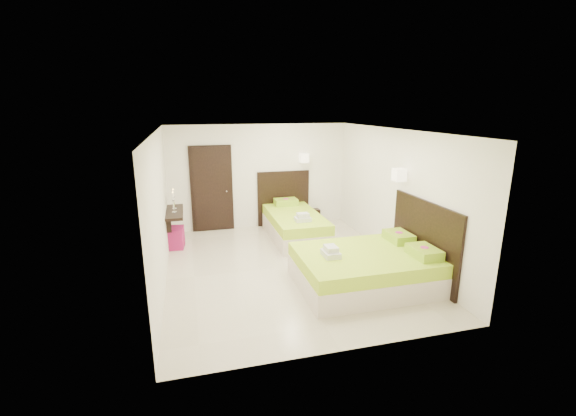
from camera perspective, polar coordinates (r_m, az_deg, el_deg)
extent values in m
plane|color=beige|center=(7.56, -0.15, -8.71)|extent=(5.50, 5.50, 0.00)
cube|color=beige|center=(9.10, 1.03, -3.32)|extent=(1.13, 2.26, 0.36)
cube|color=#9FD121|center=(9.02, 1.04, -1.54)|extent=(1.12, 2.24, 0.23)
cube|color=black|center=(9.99, -0.68, 1.47)|extent=(1.36, 0.05, 1.42)
cube|color=#9BC524|center=(9.76, -0.32, 0.91)|extent=(0.57, 0.38, 0.16)
cylinder|color=#DC3392|center=(9.74, -0.32, 1.37)|extent=(0.14, 0.14, 0.00)
cube|color=silver|center=(8.40, 2.20, -1.66)|extent=(0.34, 0.25, 0.09)
cube|color=silver|center=(8.37, 2.21, -1.07)|extent=(0.25, 0.19, 0.09)
cube|color=beige|center=(9.79, 2.39, 7.42)|extent=(0.20, 0.20, 0.23)
cylinder|color=#2D2116|center=(9.86, 2.26, 7.47)|extent=(0.03, 0.16, 0.03)
cube|color=beige|center=(6.90, 11.23, -9.73)|extent=(2.30, 1.72, 0.37)
cube|color=#9FD121|center=(6.78, 11.36, -7.43)|extent=(2.28, 1.71, 0.23)
cube|color=black|center=(7.25, 19.47, -4.56)|extent=(0.05, 1.95, 1.44)
cube|color=#9BC524|center=(6.81, 19.51, -6.17)|extent=(0.39, 0.57, 0.16)
cylinder|color=#DC3392|center=(6.78, 19.57, -5.52)|extent=(0.14, 0.14, 0.00)
cube|color=#9BC524|center=(7.44, 16.07, -4.10)|extent=(0.39, 0.57, 0.16)
cylinder|color=#DC3392|center=(7.42, 16.12, -3.49)|extent=(0.14, 0.14, 0.00)
cube|color=silver|center=(6.48, 6.36, -6.76)|extent=(0.25, 0.34, 0.09)
cube|color=silver|center=(6.45, 6.38, -6.00)|extent=(0.19, 0.26, 0.09)
cube|color=beige|center=(7.50, 16.14, 4.76)|extent=(0.21, 0.21, 0.23)
cylinder|color=#2D2116|center=(7.54, 16.67, 4.77)|extent=(0.16, 0.03, 0.03)
cube|color=black|center=(10.32, 3.35, -1.11)|extent=(0.44, 0.39, 0.37)
cube|color=#961452|center=(8.83, -16.67, -4.24)|extent=(0.50, 0.50, 0.45)
cube|color=black|center=(9.63, -11.23, 2.76)|extent=(1.02, 0.06, 2.14)
cube|color=black|center=(9.60, -11.22, 2.72)|extent=(0.88, 0.04, 2.06)
cylinder|color=silver|center=(9.60, -9.10, 2.52)|extent=(0.03, 0.10, 0.03)
cube|color=black|center=(8.59, -16.46, -0.61)|extent=(0.35, 1.20, 0.06)
cube|color=black|center=(8.21, -17.25, -2.48)|extent=(0.10, 0.04, 0.30)
cube|color=black|center=(9.07, -17.06, -0.83)|extent=(0.10, 0.04, 0.30)
cylinder|color=silver|center=(8.44, -16.50, -0.61)|extent=(0.10, 0.10, 0.02)
cylinder|color=silver|center=(8.41, -16.56, 0.18)|extent=(0.02, 0.02, 0.22)
cone|color=silver|center=(8.38, -16.63, 1.04)|extent=(0.07, 0.07, 0.04)
cylinder|color=white|center=(8.36, -16.68, 1.67)|extent=(0.02, 0.02, 0.15)
sphere|color=#FFB23F|center=(8.34, -16.72, 2.25)|extent=(0.02, 0.02, 0.02)
cylinder|color=silver|center=(8.73, -16.46, -0.10)|extent=(0.10, 0.10, 0.02)
cylinder|color=silver|center=(8.70, -16.52, 0.66)|extent=(0.02, 0.02, 0.22)
cone|color=silver|center=(8.67, -16.58, 1.50)|extent=(0.07, 0.07, 0.04)
cylinder|color=white|center=(8.65, -16.63, 2.11)|extent=(0.02, 0.02, 0.15)
sphere|color=#FFB23F|center=(8.63, -16.67, 2.67)|extent=(0.02, 0.02, 0.02)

